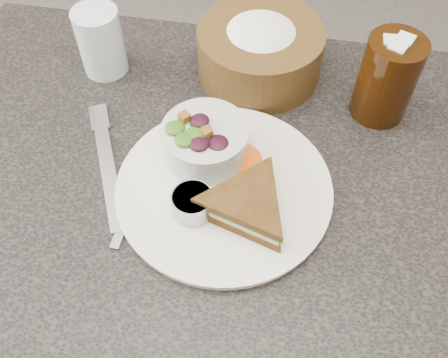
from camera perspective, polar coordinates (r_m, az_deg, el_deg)
floor at (r=1.39m, az=0.45°, el=-18.92°), size 6.00×6.00×0.00m
dining_table at (r=1.03m, az=0.59°, el=-12.88°), size 1.00×0.70×0.75m
dinner_plate at (r=0.69m, az=0.00°, el=-1.14°), size 0.30×0.30×0.01m
sandwich at (r=0.65m, az=2.72°, el=-2.95°), size 0.18×0.18×0.04m
salad_bowl at (r=0.70m, az=-2.18°, el=4.85°), size 0.15×0.15×0.07m
dressing_ramekin at (r=0.65m, az=-3.60°, el=-2.82°), size 0.07×0.07×0.03m
orange_wedge at (r=0.71m, az=1.96°, el=2.90°), size 0.09×0.09×0.03m
fork at (r=0.74m, az=-13.10°, el=0.97°), size 0.11×0.20×0.01m
knife at (r=0.71m, az=-9.94°, el=-1.14°), size 0.02×0.19×0.00m
bread_basket at (r=0.83m, az=4.16°, el=15.07°), size 0.25×0.25×0.11m
cola_glass at (r=0.79m, az=18.23°, el=11.14°), size 0.10×0.10×0.15m
water_glass at (r=0.86m, az=-13.92°, el=15.01°), size 0.09×0.09×0.11m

